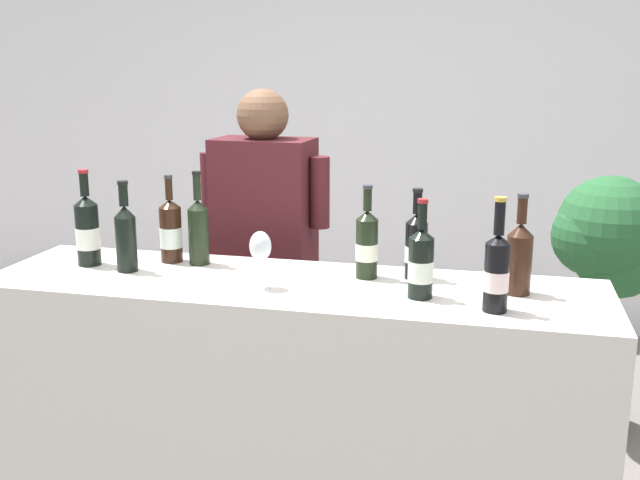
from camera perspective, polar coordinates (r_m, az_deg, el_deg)
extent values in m
cube|color=white|center=(4.92, 6.09, 9.85)|extent=(8.00, 0.10, 2.80)
cube|color=beige|center=(2.65, -2.15, -13.66)|extent=(2.06, 0.56, 1.00)
cylinder|color=black|center=(2.66, -14.60, -0.30)|extent=(0.07, 0.07, 0.19)
cone|color=black|center=(2.64, -14.75, 2.14)|extent=(0.07, 0.07, 0.04)
cylinder|color=black|center=(2.63, -14.83, 3.35)|extent=(0.03, 0.03, 0.07)
cylinder|color=black|center=(2.62, -14.88, 4.28)|extent=(0.04, 0.04, 0.01)
cylinder|color=black|center=(2.50, 3.61, -0.68)|extent=(0.07, 0.07, 0.20)
cone|color=black|center=(2.47, 3.65, 1.92)|extent=(0.07, 0.07, 0.03)
cylinder|color=black|center=(2.46, 3.67, 3.11)|extent=(0.03, 0.03, 0.07)
cylinder|color=#333338|center=(2.45, 3.69, 4.09)|extent=(0.03, 0.03, 0.01)
cylinder|color=silver|center=(2.50, 3.61, -0.90)|extent=(0.08, 0.08, 0.06)
cylinder|color=black|center=(2.50, 7.38, -0.84)|extent=(0.07, 0.07, 0.19)
cone|color=black|center=(2.48, 7.46, 1.66)|extent=(0.07, 0.07, 0.03)
cylinder|color=black|center=(2.47, 7.49, 2.84)|extent=(0.03, 0.03, 0.07)
cylinder|color=black|center=(2.46, 7.52, 3.79)|extent=(0.03, 0.03, 0.01)
cylinder|color=silver|center=(2.51, 7.37, -1.05)|extent=(0.08, 0.08, 0.06)
cylinder|color=black|center=(2.30, 7.74, -2.14)|extent=(0.08, 0.08, 0.19)
cone|color=black|center=(2.28, 7.82, 0.50)|extent=(0.08, 0.08, 0.03)
cylinder|color=black|center=(2.27, 7.87, 1.85)|extent=(0.03, 0.03, 0.08)
cylinder|color=maroon|center=(2.26, 7.90, 2.99)|extent=(0.03, 0.03, 0.01)
cylinder|color=silver|center=(2.31, 7.73, -2.37)|extent=(0.08, 0.08, 0.07)
cylinder|color=black|center=(2.75, -11.37, 0.41)|extent=(0.08, 0.08, 0.20)
cone|color=black|center=(2.73, -11.48, 2.76)|extent=(0.08, 0.08, 0.03)
cylinder|color=black|center=(2.72, -11.53, 3.86)|extent=(0.03, 0.03, 0.08)
cylinder|color=#333338|center=(2.71, -11.57, 4.80)|extent=(0.03, 0.03, 0.01)
cylinder|color=silver|center=(2.75, -11.36, 0.21)|extent=(0.08, 0.08, 0.07)
cylinder|color=black|center=(2.78, -17.38, 0.37)|extent=(0.08, 0.08, 0.22)
cone|color=black|center=(2.75, -17.56, 2.91)|extent=(0.08, 0.08, 0.03)
cylinder|color=black|center=(2.74, -17.65, 4.07)|extent=(0.03, 0.03, 0.08)
cylinder|color=maroon|center=(2.73, -17.72, 5.04)|extent=(0.04, 0.04, 0.01)
cylinder|color=silver|center=(2.78, -17.37, 0.15)|extent=(0.08, 0.08, 0.08)
cylinder|color=black|center=(2.40, 15.00, -1.86)|extent=(0.08, 0.08, 0.19)
cone|color=black|center=(2.38, 15.17, 0.78)|extent=(0.08, 0.08, 0.04)
cylinder|color=black|center=(2.36, 15.25, 2.19)|extent=(0.03, 0.03, 0.08)
cylinder|color=#333338|center=(2.35, 15.32, 3.30)|extent=(0.04, 0.04, 0.01)
cylinder|color=black|center=(2.22, 13.36, -2.81)|extent=(0.07, 0.07, 0.20)
cone|color=black|center=(2.19, 13.53, 0.07)|extent=(0.07, 0.07, 0.03)
cylinder|color=black|center=(2.18, 13.62, 1.65)|extent=(0.03, 0.03, 0.10)
cylinder|color=#B79333|center=(2.16, 13.70, 3.06)|extent=(0.04, 0.04, 0.01)
cylinder|color=silver|center=(2.22, 13.35, -3.07)|extent=(0.07, 0.07, 0.06)
cylinder|color=black|center=(2.70, -9.28, 0.24)|extent=(0.07, 0.07, 0.20)
cone|color=black|center=(2.67, -9.38, 2.69)|extent=(0.07, 0.07, 0.03)
cylinder|color=black|center=(2.66, -9.43, 4.01)|extent=(0.03, 0.03, 0.09)
cylinder|color=black|center=(2.65, -9.47, 5.10)|extent=(0.03, 0.03, 0.01)
cylinder|color=silver|center=(2.41, -4.54, -3.62)|extent=(0.07, 0.07, 0.00)
cylinder|color=silver|center=(2.40, -4.56, -2.53)|extent=(0.01, 0.01, 0.09)
ellipsoid|color=silver|center=(2.38, -4.60, -0.46)|extent=(0.07, 0.07, 0.10)
ellipsoid|color=maroon|center=(2.38, -4.59, -0.86)|extent=(0.06, 0.06, 0.03)
cube|color=black|center=(3.31, -4.08, -9.38)|extent=(0.37, 0.26, 0.85)
cube|color=#47191E|center=(3.10, -4.30, 2.66)|extent=(0.41, 0.26, 0.55)
sphere|color=brown|center=(3.05, -4.42, 9.54)|extent=(0.21, 0.21, 0.21)
cylinder|color=#47191E|center=(3.02, -0.01, 3.67)|extent=(0.08, 0.08, 0.29)
cylinder|color=#47191E|center=(3.18, -8.41, 4.05)|extent=(0.08, 0.08, 0.29)
cylinder|color=brown|center=(3.87, 20.44, -11.44)|extent=(0.28, 0.28, 0.27)
sphere|color=#23562D|center=(3.59, 22.13, 0.38)|extent=(0.43, 0.43, 0.43)
sphere|color=#23562D|center=(3.56, 21.35, 1.63)|extent=(0.33, 0.33, 0.33)
sphere|color=#23562D|center=(3.49, 20.18, 0.30)|extent=(0.36, 0.36, 0.36)
sphere|color=#23562D|center=(3.68, 22.21, 1.72)|extent=(0.32, 0.32, 0.32)
sphere|color=#23562D|center=(3.58, 21.89, -1.08)|extent=(0.39, 0.39, 0.39)
sphere|color=#23562D|center=(3.51, 21.30, 0.93)|extent=(0.46, 0.46, 0.46)
cylinder|color=#4C3823|center=(3.71, 20.99, -5.31)|extent=(0.05, 0.05, 0.60)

